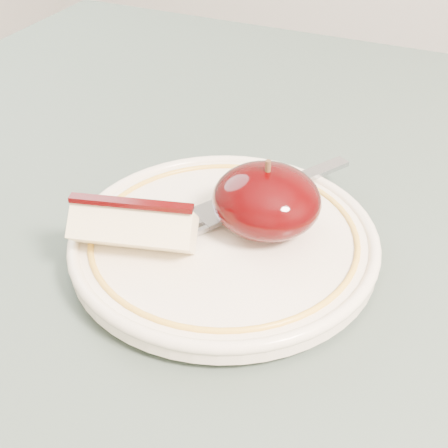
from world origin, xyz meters
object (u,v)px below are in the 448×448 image
at_px(table, 239,322).
at_px(apple_half, 266,200).
at_px(fork, 251,198).
at_px(plate, 224,240).

xyz_separation_m(table, apple_half, (0.02, -0.00, 0.13)).
bearing_deg(fork, plate, -152.90).
bearing_deg(table, plate, -99.68).
xyz_separation_m(table, plate, (-0.00, -0.02, 0.10)).
distance_m(table, apple_half, 0.13).
xyz_separation_m(apple_half, fork, (-0.02, 0.02, -0.02)).
bearing_deg(plate, table, 80.32).
distance_m(table, fork, 0.11).
height_order(table, apple_half, apple_half).
distance_m(plate, fork, 0.05).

